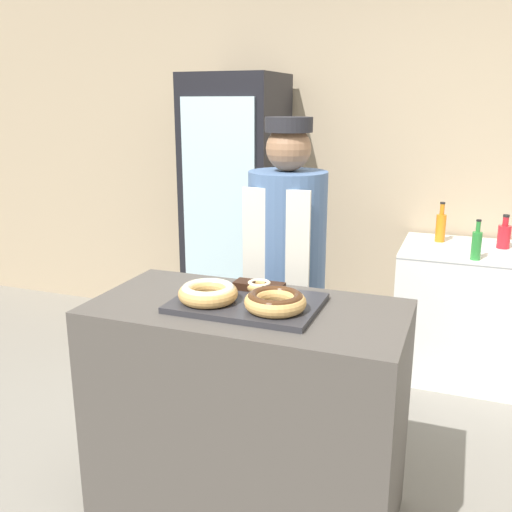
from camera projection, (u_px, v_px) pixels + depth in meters
The scene contains 15 objects.
ground_plane at pixel (248, 509), 2.51m from camera, with size 14.00×14.00×0.00m, color gray.
wall_back at pixel (356, 158), 4.08m from camera, with size 8.00×0.06×2.70m.
display_counter at pixel (248, 413), 2.39m from camera, with size 1.25×0.63×0.95m.
serving_tray at pixel (247, 303), 2.26m from camera, with size 0.57×0.40×0.02m.
donut_light_glaze at pixel (208, 292), 2.24m from camera, with size 0.24×0.24×0.07m.
donut_chocolate_glaze at pixel (275, 301), 2.14m from camera, with size 0.24×0.24×0.07m.
donut_mini_center at pixel (259, 285), 2.37m from camera, with size 0.11×0.11×0.04m.
brownie_back_left at pixel (245, 284), 2.40m from camera, with size 0.08×0.08×0.03m.
brownie_back_right at pixel (274, 288), 2.35m from camera, with size 0.08×0.08×0.03m.
baker_person at pixel (286, 277), 2.90m from camera, with size 0.39×0.39×1.67m.
beverage_fridge at pixel (236, 214), 4.08m from camera, with size 0.62×0.62×1.92m.
chest_freezer at pixel (474, 312), 3.66m from camera, with size 0.95×0.68×0.85m.
bottle_orange at pixel (441, 226), 3.72m from camera, with size 0.06×0.06×0.26m.
bottle_green at pixel (476, 244), 3.29m from camera, with size 0.06×0.06×0.24m.
bottle_red at pixel (504, 235), 3.56m from camera, with size 0.08×0.08×0.21m.
Camera 1 is at (0.79, -1.98, 1.74)m, focal length 40.00 mm.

